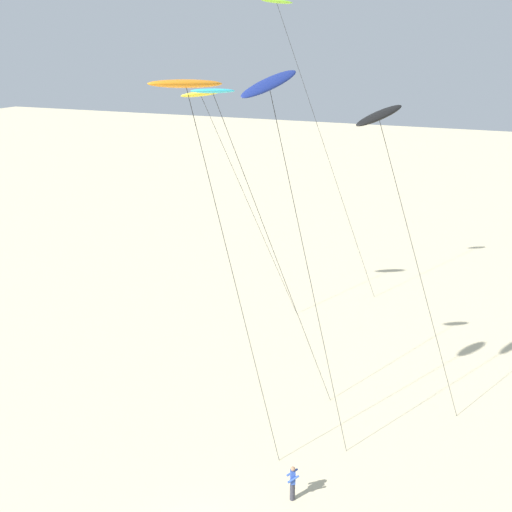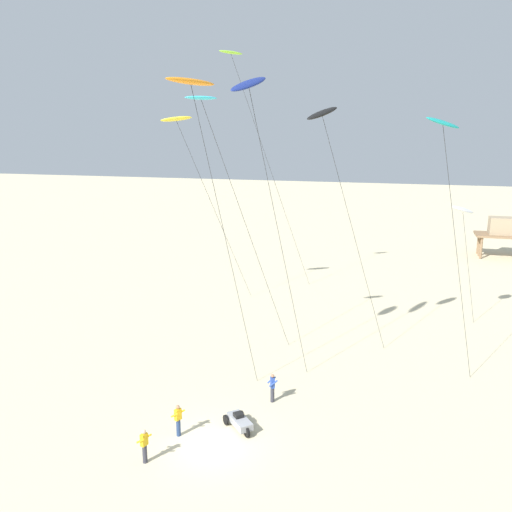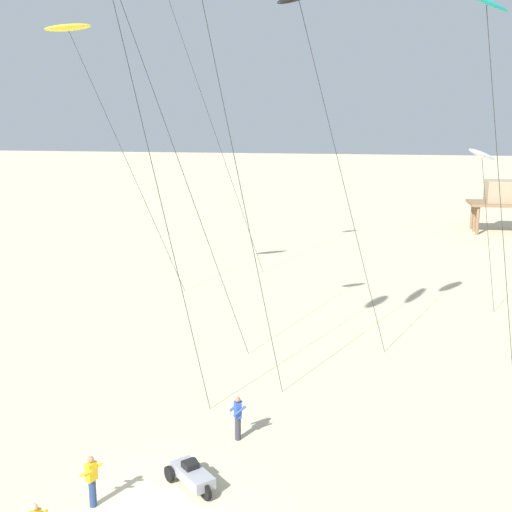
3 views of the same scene
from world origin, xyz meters
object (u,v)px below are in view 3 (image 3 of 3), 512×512
Objects in this scene: kite_black at (300,1)px; stilt_house at (505,196)px; kite_yellow at (69,30)px; kite_flyer_middle at (238,417)px; kite_white at (482,155)px; beach_buggy at (192,474)px; kite_flyer_nearest at (92,480)px; kite_teal at (487,11)px.

stilt_house is (16.54, 35.51, -12.22)m from kite_black.
kite_yellow is 22.57m from kite_flyer_middle.
kite_white reaches higher than beach_buggy.
kite_black is 18.29m from kite_flyer_nearest.
kite_teal is 18.19m from beach_buggy.
kite_flyer_middle is (3.73, 4.53, 0.00)m from kite_flyer_nearest.
kite_white is at bearing 53.69° from kite_flyer_middle.
kite_white reaches higher than kite_flyer_middle.
kite_white is at bearing 56.56° from beach_buggy.
beach_buggy is at bearing -107.47° from kite_flyer_middle.
kite_yellow is 22.54m from kite_white.
kite_black is 8.39× the size of beach_buggy.
beach_buggy is (9.91, -16.50, -15.02)m from kite_yellow.
kite_white is 13.17m from kite_teal.
beach_buggy is at bearing -59.02° from kite_yellow.
kite_black is at bearing 71.16° from kite_flyer_middle.
kite_flyer_nearest and kite_flyer_middle have the same top height.
stilt_house is 3.26× the size of beach_buggy.
kite_flyer_nearest is at bearing -119.72° from kite_black.
kite_flyer_middle is at bearing -114.26° from stilt_house.
kite_black reaches higher than stilt_house.
kite_flyer_middle is at bearing -50.83° from kite_yellow.
kite_white is 19.84m from kite_flyer_middle.
kite_black is 2.58× the size of stilt_house.
kite_black is at bearing -33.76° from kite_yellow.
kite_yellow reaches higher than kite_flyer_nearest.
kite_yellow is 41.58m from stilt_house.
stilt_house is at bearing 42.92° from kite_yellow.
beach_buggy is (-11.68, -17.69, -8.67)m from kite_white.
kite_teal is at bearing 32.42° from kite_flyer_nearest.
kite_teal reaches higher than kite_flyer_nearest.
stilt_house reaches higher than kite_flyer_nearest.
stilt_house is at bearing 73.78° from kite_white.
stilt_house is 47.73m from beach_buggy.
kite_teal reaches higher than kite_flyer_middle.
beach_buggy is at bearing -123.44° from kite_white.
beach_buggy is (-19.22, -43.59, -2.92)m from stilt_house.
kite_teal is at bearing 33.91° from beach_buggy.
beach_buggy is (-9.14, -6.15, -14.48)m from kite_teal.
kite_yellow is at bearing 111.82° from kite_flyer_nearest.
kite_teal is 8.07× the size of beach_buggy.
beach_buggy is at bearing -146.09° from kite_teal.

